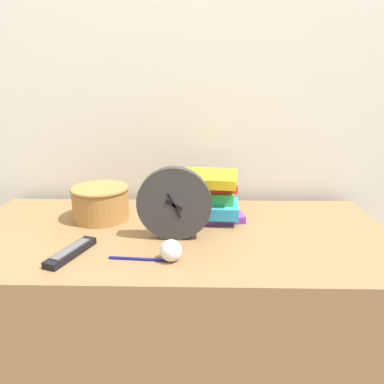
# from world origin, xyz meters

# --- Properties ---
(wall_back) EXTENTS (6.00, 0.04, 2.40)m
(wall_back) POSITION_xyz_m (0.00, 0.73, 1.20)
(wall_back) COLOR silver
(wall_back) RESTS_ON ground_plane
(desk) EXTENTS (1.39, 0.66, 0.75)m
(desk) POSITION_xyz_m (0.00, 0.33, 0.37)
(desk) COLOR olive
(desk) RESTS_ON ground_plane
(desk_clock) EXTENTS (0.23, 0.04, 0.23)m
(desk_clock) POSITION_xyz_m (-0.00, 0.28, 0.86)
(desk_clock) COLOR #333333
(desk_clock) RESTS_ON desk
(book_stack) EXTENTS (0.24, 0.20, 0.16)m
(book_stack) POSITION_xyz_m (0.11, 0.46, 0.83)
(book_stack) COLOR #7A3899
(book_stack) RESTS_ON desk
(basket) EXTENTS (0.20, 0.20, 0.12)m
(basket) POSITION_xyz_m (-0.27, 0.45, 0.81)
(basket) COLOR #B27A3D
(basket) RESTS_ON desk
(tv_remote) EXTENTS (0.10, 0.19, 0.02)m
(tv_remote) POSITION_xyz_m (-0.28, 0.16, 0.76)
(tv_remote) COLOR black
(tv_remote) RESTS_ON desk
(crumpled_paper_ball) EXTENTS (0.06, 0.06, 0.06)m
(crumpled_paper_ball) POSITION_xyz_m (0.00, 0.13, 0.78)
(crumpled_paper_ball) COLOR white
(crumpled_paper_ball) RESTS_ON desk
(pen) EXTENTS (0.16, 0.02, 0.01)m
(pen) POSITION_xyz_m (-0.09, 0.14, 0.75)
(pen) COLOR navy
(pen) RESTS_ON desk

